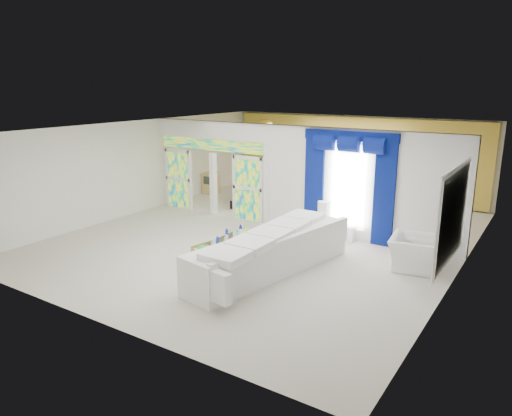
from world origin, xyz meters
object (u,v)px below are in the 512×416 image
Objects in this scene: armchair at (412,252)px; grand_piano at (267,188)px; white_sofa at (271,254)px; coffee_table at (230,248)px; console_table at (333,231)px.

grand_piano is (-6.25, 3.75, 0.09)m from armchair.
white_sofa is 2.48× the size of grand_piano.
coffee_table is 3.15m from console_table.
grand_piano is at bearing 51.88° from armchair.
white_sofa reaches higher than console_table.
coffee_table is at bearing -60.88° from grand_piano.
white_sofa is at bearing -51.38° from grand_piano.
white_sofa is 1.40m from coffee_table.
console_table is (1.50, 2.77, -0.01)m from coffee_table.
grand_piano reaches higher than console_table.
grand_piano reaches higher than coffee_table.
armchair is at bearing -24.67° from grand_piano.
coffee_table is 4.31m from armchair.
console_table is at bearing -29.11° from grand_piano.
console_table is at bearing 61.49° from coffee_table.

